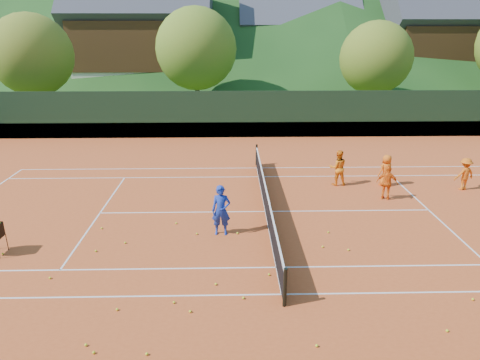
{
  "coord_description": "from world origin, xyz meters",
  "views": [
    {
      "loc": [
        -1.35,
        -15.2,
        6.75
      ],
      "look_at": [
        -1.0,
        0.0,
        1.33
      ],
      "focal_mm": 32.0,
      "sensor_mm": 36.0,
      "label": 1
    }
  ],
  "objects_px": {
    "student_d": "(464,174)",
    "chalet_mid": "(296,45)",
    "chalet_left": "(143,40)",
    "coach": "(221,210)",
    "student_b": "(387,183)",
    "tennis_net": "(266,200)",
    "student_c": "(386,170)",
    "chalet_right": "(439,43)",
    "student_a": "(338,168)"
  },
  "relations": [
    {
      "from": "student_d",
      "to": "chalet_mid",
      "type": "xyz_separation_m",
      "value": [
        -2.87,
        31.78,
        4.25
      ]
    },
    {
      "from": "chalet_left",
      "to": "coach",
      "type": "bearing_deg",
      "value": -75.37
    },
    {
      "from": "student_d",
      "to": "student_b",
      "type": "bearing_deg",
      "value": 0.95
    },
    {
      "from": "coach",
      "to": "tennis_net",
      "type": "distance_m",
      "value": 2.54
    },
    {
      "from": "student_c",
      "to": "chalet_left",
      "type": "bearing_deg",
      "value": -81.91
    },
    {
      "from": "coach",
      "to": "chalet_left",
      "type": "height_order",
      "value": "chalet_left"
    },
    {
      "from": "student_c",
      "to": "chalet_right",
      "type": "distance_m",
      "value": 31.12
    },
    {
      "from": "coach",
      "to": "tennis_net",
      "type": "bearing_deg",
      "value": 50.47
    },
    {
      "from": "student_b",
      "to": "chalet_right",
      "type": "relative_size",
      "value": 0.12
    },
    {
      "from": "student_a",
      "to": "chalet_right",
      "type": "xyz_separation_m",
      "value": [
        16.53,
        27.05,
        4.43
      ]
    },
    {
      "from": "student_b",
      "to": "chalet_mid",
      "type": "bearing_deg",
      "value": -66.82
    },
    {
      "from": "tennis_net",
      "to": "coach",
      "type": "bearing_deg",
      "value": -132.06
    },
    {
      "from": "student_b",
      "to": "student_d",
      "type": "height_order",
      "value": "student_b"
    },
    {
      "from": "chalet_left",
      "to": "chalet_mid",
      "type": "distance_m",
      "value": 16.51
    },
    {
      "from": "student_a",
      "to": "chalet_left",
      "type": "xyz_separation_m",
      "value": [
        -13.47,
        27.05,
        4.82
      ]
    },
    {
      "from": "coach",
      "to": "student_a",
      "type": "bearing_deg",
      "value": 45.61
    },
    {
      "from": "student_a",
      "to": "chalet_left",
      "type": "bearing_deg",
      "value": -64.71
    },
    {
      "from": "coach",
      "to": "chalet_mid",
      "type": "bearing_deg",
      "value": 80.44
    },
    {
      "from": "student_c",
      "to": "student_d",
      "type": "distance_m",
      "value": 3.31
    },
    {
      "from": "student_b",
      "to": "student_c",
      "type": "distance_m",
      "value": 1.7
    },
    {
      "from": "student_b",
      "to": "chalet_right",
      "type": "xyz_separation_m",
      "value": [
        14.91,
        28.84,
        4.51
      ]
    },
    {
      "from": "student_b",
      "to": "coach",
      "type": "bearing_deg",
      "value": 48.88
    },
    {
      "from": "chalet_mid",
      "to": "chalet_right",
      "type": "bearing_deg",
      "value": -15.95
    },
    {
      "from": "chalet_mid",
      "to": "student_d",
      "type": "bearing_deg",
      "value": -84.85
    },
    {
      "from": "coach",
      "to": "tennis_net",
      "type": "xyz_separation_m",
      "value": [
        1.68,
        1.87,
        -0.38
      ]
    },
    {
      "from": "chalet_left",
      "to": "chalet_right",
      "type": "bearing_deg",
      "value": 0.0
    },
    {
      "from": "student_b",
      "to": "tennis_net",
      "type": "relative_size",
      "value": 0.12
    },
    {
      "from": "student_b",
      "to": "chalet_right",
      "type": "height_order",
      "value": "chalet_right"
    },
    {
      "from": "chalet_right",
      "to": "student_b",
      "type": "bearing_deg",
      "value": -117.34
    },
    {
      "from": "chalet_left",
      "to": "chalet_mid",
      "type": "bearing_deg",
      "value": 14.04
    },
    {
      "from": "student_d",
      "to": "chalet_right",
      "type": "relative_size",
      "value": 0.12
    },
    {
      "from": "student_c",
      "to": "student_d",
      "type": "relative_size",
      "value": 1.0
    },
    {
      "from": "student_b",
      "to": "student_d",
      "type": "distance_m",
      "value": 3.92
    },
    {
      "from": "student_d",
      "to": "chalet_left",
      "type": "relative_size",
      "value": 0.1
    },
    {
      "from": "student_d",
      "to": "tennis_net",
      "type": "height_order",
      "value": "student_d"
    },
    {
      "from": "student_a",
      "to": "coach",
      "type": "bearing_deg",
      "value": 41.88
    },
    {
      "from": "student_c",
      "to": "student_b",
      "type": "bearing_deg",
      "value": 50.66
    },
    {
      "from": "coach",
      "to": "tennis_net",
      "type": "height_order",
      "value": "coach"
    },
    {
      "from": "student_b",
      "to": "tennis_net",
      "type": "bearing_deg",
      "value": 37.66
    },
    {
      "from": "student_d",
      "to": "chalet_right",
      "type": "height_order",
      "value": "chalet_right"
    },
    {
      "from": "chalet_mid",
      "to": "chalet_left",
      "type": "bearing_deg",
      "value": -165.96
    },
    {
      "from": "chalet_right",
      "to": "coach",
      "type": "bearing_deg",
      "value": -124.23
    },
    {
      "from": "student_a",
      "to": "tennis_net",
      "type": "xyz_separation_m",
      "value": [
        -3.47,
        -2.95,
        -0.31
      ]
    },
    {
      "from": "student_b",
      "to": "student_d",
      "type": "xyz_separation_m",
      "value": [
        3.78,
        1.06,
        -0.01
      ]
    },
    {
      "from": "student_b",
      "to": "chalet_left",
      "type": "height_order",
      "value": "chalet_left"
    },
    {
      "from": "coach",
      "to": "student_d",
      "type": "bearing_deg",
      "value": 23.71
    },
    {
      "from": "chalet_right",
      "to": "student_d",
      "type": "bearing_deg",
      "value": -111.84
    },
    {
      "from": "student_b",
      "to": "chalet_mid",
      "type": "relative_size",
      "value": 0.11
    },
    {
      "from": "student_a",
      "to": "student_b",
      "type": "bearing_deg",
      "value": 130.94
    },
    {
      "from": "student_c",
      "to": "chalet_right",
      "type": "height_order",
      "value": "chalet_right"
    }
  ]
}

